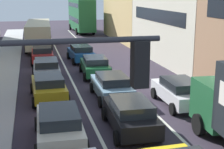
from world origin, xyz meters
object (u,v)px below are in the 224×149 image
at_px(hatchback_centre_lane_third, 112,86).
at_px(bus_mid_queue_primary, 39,33).
at_px(sedan_left_lane_third, 49,86).
at_px(wagon_left_lane_second, 59,125).
at_px(sedan_left_lane_fourth, 46,69).
at_px(bus_far_queue_secondary, 81,14).
at_px(traffic_light_pole, 34,133).
at_px(coupe_centre_lane_fourth, 95,66).
at_px(sedan_centre_lane_fifth, 81,53).
at_px(sedan_right_lane_behind_truck, 179,91).
at_px(sedan_centre_lane_second, 130,114).
at_px(sedan_left_lane_fifth, 42,54).

height_order(hatchback_centre_lane_third, bus_mid_queue_primary, bus_mid_queue_primary).
bearing_deg(bus_mid_queue_primary, sedan_left_lane_third, -177.53).
distance_m(wagon_left_lane_second, sedan_left_lane_fourth, 10.98).
distance_m(sedan_left_lane_third, bus_far_queue_secondary, 34.27).
bearing_deg(sedan_left_lane_third, wagon_left_lane_second, 179.56).
xyz_separation_m(wagon_left_lane_second, bus_mid_queue_primary, (-0.04, 25.22, 0.96)).
relative_size(traffic_light_pole, bus_far_queue_secondary, 0.52).
height_order(traffic_light_pole, coupe_centre_lane_fourth, traffic_light_pole).
xyz_separation_m(coupe_centre_lane_fourth, sedan_centre_lane_fifth, (-0.21, 5.67, 0.00)).
bearing_deg(bus_far_queue_secondary, sedan_right_lane_behind_truck, 178.80).
distance_m(hatchback_centre_lane_third, coupe_centre_lane_fourth, 5.75).
relative_size(hatchback_centre_lane_third, sedan_right_lane_behind_truck, 1.00).
bearing_deg(traffic_light_pole, coupe_centre_lane_fourth, 76.26).
relative_size(sedan_centre_lane_second, sedan_centre_lane_fifth, 0.99).
distance_m(traffic_light_pole, bus_far_queue_secondary, 48.07).
relative_size(wagon_left_lane_second, sedan_centre_lane_fifth, 0.99).
xyz_separation_m(traffic_light_pole, sedan_centre_lane_second, (4.26, 8.35, -3.02)).
bearing_deg(bus_mid_queue_primary, sedan_centre_lane_second, -169.80).
xyz_separation_m(hatchback_centre_lane_third, sedan_left_lane_fifth, (-3.55, 11.69, 0.00)).
xyz_separation_m(sedan_left_lane_fourth, sedan_right_lane_behind_truck, (6.88, -7.61, 0.00)).
xyz_separation_m(sedan_left_lane_fourth, bus_mid_queue_primary, (-0.08, 14.23, 0.96)).
height_order(sedan_centre_lane_second, bus_mid_queue_primary, bus_mid_queue_primary).
height_order(sedan_centre_lane_fifth, bus_far_queue_secondary, bus_far_queue_secondary).
height_order(sedan_left_lane_third, bus_mid_queue_primary, bus_mid_queue_primary).
xyz_separation_m(wagon_left_lane_second, coupe_centre_lane_fourth, (3.62, 11.13, 0.00)).
bearing_deg(hatchback_centre_lane_third, sedan_centre_lane_fifth, 1.57).
distance_m(coupe_centre_lane_fourth, sedan_left_lane_fifth, 6.97).
height_order(sedan_centre_lane_fifth, sedan_right_lane_behind_truck, same).
bearing_deg(bus_mid_queue_primary, wagon_left_lane_second, -177.30).
bearing_deg(hatchback_centre_lane_third, traffic_light_pole, 161.96).
relative_size(sedan_right_lane_behind_truck, bus_mid_queue_primary, 0.41).
height_order(traffic_light_pole, sedan_left_lane_third, traffic_light_pole).
bearing_deg(wagon_left_lane_second, sedan_left_lane_fourth, 1.21).
xyz_separation_m(sedan_left_lane_fourth, sedan_centre_lane_fifth, (3.37, 5.81, 0.00)).
relative_size(sedan_centre_lane_fifth, bus_far_queue_secondary, 0.42).
height_order(traffic_light_pole, bus_far_queue_secondary, traffic_light_pole).
xyz_separation_m(sedan_centre_lane_second, hatchback_centre_lane_third, (0.28, 4.84, 0.00)).
bearing_deg(traffic_light_pole, hatchback_centre_lane_third, 71.01).
bearing_deg(sedan_centre_lane_second, bus_far_queue_secondary, -3.23).
relative_size(sedan_left_lane_fifth, bus_mid_queue_primary, 0.41).
height_order(sedan_left_lane_fourth, bus_far_queue_secondary, bus_far_queue_secondary).
relative_size(wagon_left_lane_second, sedan_left_lane_third, 1.00).
xyz_separation_m(sedan_left_lane_fourth, bus_far_queue_secondary, (6.86, 28.60, 2.03)).
xyz_separation_m(hatchback_centre_lane_third, bus_mid_queue_primary, (-3.57, 19.84, 0.96)).
height_order(sedan_left_lane_fifth, bus_mid_queue_primary, bus_mid_queue_primary).
relative_size(coupe_centre_lane_fourth, bus_far_queue_secondary, 0.42).
relative_size(wagon_left_lane_second, sedan_left_lane_fourth, 1.00).
xyz_separation_m(wagon_left_lane_second, hatchback_centre_lane_third, (3.53, 5.38, 0.00)).
bearing_deg(coupe_centre_lane_fourth, sedan_centre_lane_fifth, 4.85).
bearing_deg(sedan_left_lane_fifth, sedan_left_lane_third, -179.76).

